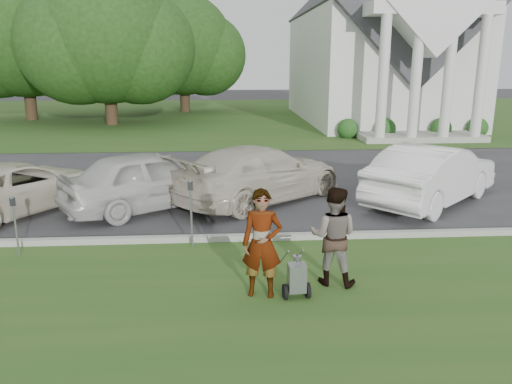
{
  "coord_description": "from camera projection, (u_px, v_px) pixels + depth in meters",
  "views": [
    {
      "loc": [
        -0.99,
        -10.0,
        3.93
      ],
      "look_at": [
        -0.34,
        0.0,
        1.28
      ],
      "focal_mm": 35.0,
      "sensor_mm": 36.0,
      "label": 1
    }
  ],
  "objects": [
    {
      "name": "tree_far",
      "position": [
        22.0,
        32.0,
        32.49
      ],
      "size": [
        11.64,
        9.2,
        10.73
      ],
      "color": "#332316",
      "rests_on": "ground"
    },
    {
      "name": "parking_meter_near",
      "position": [
        191.0,
        206.0,
        10.61
      ],
      "size": [
        0.11,
        0.1,
        1.49
      ],
      "color": "gray",
      "rests_on": "ground"
    },
    {
      "name": "tree_left",
      "position": [
        106.0,
        40.0,
        30.12
      ],
      "size": [
        10.63,
        8.4,
        9.71
      ],
      "color": "#332316",
      "rests_on": "ground"
    },
    {
      "name": "striping_cart",
      "position": [
        297.0,
        278.0,
        8.43
      ],
      "size": [
        0.48,
        0.93,
        0.84
      ],
      "rotation": [
        0.0,
        0.0,
        0.09
      ],
      "color": "black",
      "rests_on": "ground"
    },
    {
      "name": "curb",
      "position": [
        270.0,
        237.0,
        11.23
      ],
      "size": [
        80.0,
        0.18,
        0.15
      ],
      "primitive_type": "cube",
      "color": "#9E9E93",
      "rests_on": "ground"
    },
    {
      "name": "parking_meter_far",
      "position": [
        15.0,
        220.0,
        10.06
      ],
      "size": [
        0.09,
        0.08,
        1.29
      ],
      "color": "gray",
      "rests_on": "ground"
    },
    {
      "name": "person_left",
      "position": [
        262.0,
        244.0,
        8.38
      ],
      "size": [
        0.75,
        0.57,
        1.87
      ],
      "primitive_type": "imported",
      "rotation": [
        0.0,
        0.0,
        -0.19
      ],
      "color": "#999999",
      "rests_on": "ground"
    },
    {
      "name": "car_a",
      "position": [
        21.0,
        186.0,
        13.37
      ],
      "size": [
        4.42,
        5.18,
        1.32
      ],
      "primitive_type": "imported",
      "rotation": [
        0.0,
        0.0,
        2.57
      ],
      "color": "beige",
      "rests_on": "ground"
    },
    {
      "name": "car_b",
      "position": [
        151.0,
        179.0,
        13.48
      ],
      "size": [
        5.05,
        4.18,
        1.63
      ],
      "primitive_type": "imported",
      "rotation": [
        0.0,
        0.0,
        2.14
      ],
      "color": "silver",
      "rests_on": "ground"
    },
    {
      "name": "grass_strip",
      "position": [
        290.0,
        319.0,
        7.82
      ],
      "size": [
        80.0,
        7.0,
        0.01
      ],
      "primitive_type": "cube",
      "color": "#2A541D",
      "rests_on": "ground"
    },
    {
      "name": "church_lawn",
      "position": [
        237.0,
        115.0,
        36.77
      ],
      "size": [
        80.0,
        30.0,
        0.01
      ],
      "primitive_type": "cube",
      "color": "#2A541D",
      "rests_on": "ground"
    },
    {
      "name": "church",
      "position": [
        378.0,
        28.0,
        32.06
      ],
      "size": [
        9.19,
        19.0,
        24.1
      ],
      "color": "white",
      "rests_on": "ground"
    },
    {
      "name": "car_d",
      "position": [
        432.0,
        174.0,
        14.02
      ],
      "size": [
        4.92,
        4.75,
        1.67
      ],
      "primitive_type": "imported",
      "rotation": [
        0.0,
        0.0,
        2.32
      ],
      "color": "white",
      "rests_on": "ground"
    },
    {
      "name": "car_c",
      "position": [
        260.0,
        173.0,
        14.29
      ],
      "size": [
        5.63,
        5.24,
        1.59
      ],
      "primitive_type": "imported",
      "rotation": [
        0.0,
        0.0,
        2.27
      ],
      "color": "beige",
      "rests_on": "ground"
    },
    {
      "name": "ground",
      "position": [
        272.0,
        249.0,
        10.72
      ],
      "size": [
        120.0,
        120.0,
        0.0
      ],
      "primitive_type": "plane",
      "color": "#333335",
      "rests_on": "ground"
    },
    {
      "name": "person_right",
      "position": [
        333.0,
        237.0,
        8.86
      ],
      "size": [
        1.05,
        0.93,
        1.8
      ],
      "primitive_type": "imported",
      "rotation": [
        0.0,
        0.0,
        2.8
      ],
      "color": "#999999",
      "rests_on": "ground"
    },
    {
      "name": "tree_back",
      "position": [
        183.0,
        50.0,
        38.19
      ],
      "size": [
        9.61,
        7.6,
        8.89
      ],
      "color": "#332316",
      "rests_on": "ground"
    }
  ]
}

